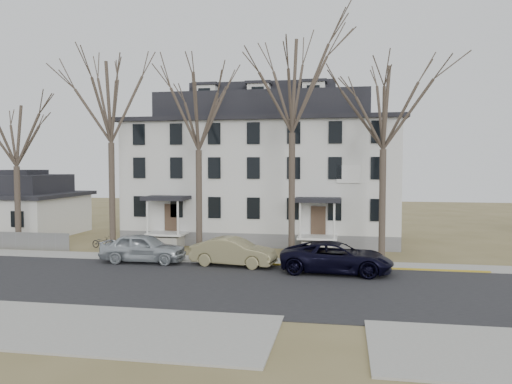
% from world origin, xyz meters
% --- Properties ---
extents(ground, '(120.00, 120.00, 0.00)m').
position_xyz_m(ground, '(0.00, 0.00, 0.00)').
color(ground, olive).
rests_on(ground, ground).
extents(main_road, '(120.00, 10.00, 0.04)m').
position_xyz_m(main_road, '(0.00, 2.00, 0.00)').
color(main_road, '#27272A').
rests_on(main_road, ground).
extents(far_sidewalk, '(120.00, 2.00, 0.08)m').
position_xyz_m(far_sidewalk, '(0.00, 8.00, 0.00)').
color(far_sidewalk, '#A09F97').
rests_on(far_sidewalk, ground).
extents(near_sidewalk_left, '(20.00, 5.00, 0.08)m').
position_xyz_m(near_sidewalk_left, '(-8.00, -5.00, 0.00)').
color(near_sidewalk_left, '#A09F97').
rests_on(near_sidewalk_left, ground).
extents(yellow_curb, '(14.00, 0.25, 0.06)m').
position_xyz_m(yellow_curb, '(5.00, 7.10, 0.00)').
color(yellow_curb, gold).
rests_on(yellow_curb, ground).
extents(boarding_house, '(20.80, 12.36, 12.05)m').
position_xyz_m(boarding_house, '(-2.00, 17.95, 5.38)').
color(boarding_house, slate).
rests_on(boarding_house, ground).
extents(small_house, '(8.70, 8.70, 5.00)m').
position_xyz_m(small_house, '(-22.00, 16.00, 2.25)').
color(small_house, silver).
rests_on(small_house, ground).
extents(tree_far_left, '(8.40, 8.40, 13.72)m').
position_xyz_m(tree_far_left, '(-11.00, 9.80, 10.34)').
color(tree_far_left, '#473B31').
rests_on(tree_far_left, ground).
extents(tree_mid_left, '(7.80, 7.80, 12.74)m').
position_xyz_m(tree_mid_left, '(-5.00, 9.80, 9.60)').
color(tree_mid_left, '#473B31').
rests_on(tree_mid_left, ground).
extents(tree_center, '(9.00, 9.00, 14.70)m').
position_xyz_m(tree_center, '(1.00, 9.80, 11.08)').
color(tree_center, '#473B31').
rests_on(tree_center, ground).
extents(tree_mid_right, '(7.80, 7.80, 12.74)m').
position_xyz_m(tree_mid_right, '(6.50, 9.80, 9.60)').
color(tree_mid_right, '#473B31').
rests_on(tree_mid_right, ground).
extents(tree_bungalow, '(6.60, 6.60, 10.78)m').
position_xyz_m(tree_bungalow, '(-18.00, 9.80, 8.12)').
color(tree_bungalow, '#473B31').
rests_on(tree_bungalow, ground).
extents(car_silver, '(5.09, 2.15, 1.72)m').
position_xyz_m(car_silver, '(-7.51, 6.64, 0.86)').
color(car_silver, '#ADB5BB').
rests_on(car_silver, ground).
extents(car_tan, '(5.04, 2.33, 1.60)m').
position_xyz_m(car_tan, '(-2.01, 6.58, 0.80)').
color(car_tan, '#8B8258').
rests_on(car_tan, ground).
extents(car_navy, '(6.09, 3.07, 1.65)m').
position_xyz_m(car_navy, '(3.85, 5.71, 0.83)').
color(car_navy, black).
rests_on(car_navy, ground).
extents(bicycle_left, '(1.67, 0.82, 0.84)m').
position_xyz_m(bicycle_left, '(-12.27, 10.77, 0.42)').
color(bicycle_left, black).
rests_on(bicycle_left, ground).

